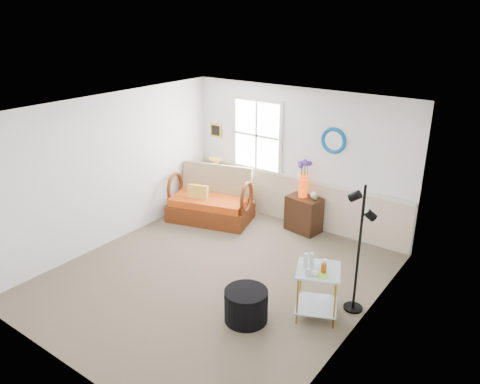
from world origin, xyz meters
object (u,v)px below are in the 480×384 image
Objects in this scene: ottoman at (246,305)px; floor_lamp at (359,250)px; cabinet at (304,214)px; side_table at (317,293)px; loveseat at (210,195)px; lamp_stand at (214,193)px.

floor_lamp is at bearing 45.36° from ottoman.
ottoman is (0.70, -2.83, -0.11)m from cabinet.
side_table is at bearing -48.74° from cabinet.
lamp_stand is at bearing 107.86° from loveseat.
floor_lamp is at bearing -34.09° from loveseat.
lamp_stand is 0.85× the size of cabinet.
loveseat is 2.35× the size of cabinet.
loveseat is 1.83m from cabinet.
cabinet is at bearing 1.23° from lamp_stand.
lamp_stand is 2.11m from cabinet.
floor_lamp reaches higher than side_table.
loveseat is at bearing -56.06° from lamp_stand.
side_table reaches higher than lamp_stand.
loveseat is 3.28m from ottoman.
lamp_stand is at bearing 135.21° from ottoman.
floor_lamp is 3.16× the size of ottoman.
cabinet is at bearing 133.74° from floor_lamp.
cabinet is 2.56m from floor_lamp.
cabinet is at bearing 122.64° from side_table.
side_table is at bearing -42.69° from loveseat.
loveseat is 2.20× the size of side_table.
side_table reaches higher than ottoman.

